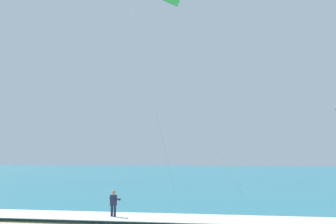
{
  "coord_description": "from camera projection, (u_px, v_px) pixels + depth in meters",
  "views": [
    {
      "loc": [
        6.63,
        -9.28,
        3.64
      ],
      "look_at": [
        2.26,
        16.01,
        6.47
      ],
      "focal_mm": 42.63,
      "sensor_mm": 36.0,
      "label": 1
    }
  ],
  "objects": [
    {
      "name": "surf_foam",
      "position": [
        120.0,
        216.0,
        22.58
      ],
      "size": [
        200.0,
        3.15,
        0.04
      ],
      "primitive_type": "cube",
      "color": "white",
      "rests_on": "sea"
    },
    {
      "name": "surfboard",
      "position": [
        113.0,
        220.0,
        22.42
      ],
      "size": [
        0.77,
        1.47,
        0.09
      ],
      "color": "#E04C38",
      "rests_on": "ground"
    },
    {
      "name": "sea",
      "position": [
        204.0,
        173.0,
        80.36
      ],
      "size": [
        200.0,
        120.0,
        0.2
      ],
      "primitive_type": "cube",
      "color": "teal",
      "rests_on": "ground"
    },
    {
      "name": "kitesurfer",
      "position": [
        114.0,
        204.0,
        22.54
      ],
      "size": [
        0.61,
        0.6,
        1.69
      ],
      "color": "#191E38",
      "rests_on": "ground"
    }
  ]
}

